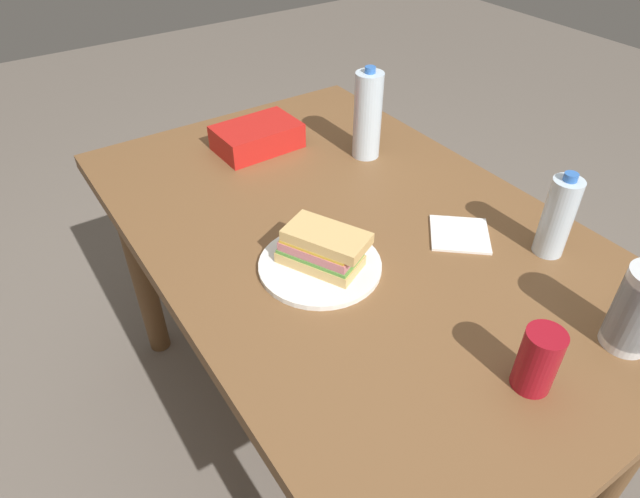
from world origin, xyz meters
TOP-DOWN VIEW (x-y plane):
  - ground_plane at (0.00, 0.00)m, footprint 8.00×8.00m
  - dining_table at (0.00, 0.00)m, footprint 1.41×0.90m
  - paper_plate at (0.08, -0.14)m, footprint 0.26×0.26m
  - sandwich at (0.08, -0.14)m, footprint 0.20×0.17m
  - soda_can_red at (0.53, -0.02)m, footprint 0.07×0.07m
  - chip_bag at (-0.46, 0.00)m, footprint 0.16×0.23m
  - water_bottle_tall at (0.31, 0.30)m, footprint 0.06×0.06m
  - plastic_cup_stack at (0.56, 0.20)m, footprint 0.08×0.08m
  - water_bottle_spare at (-0.25, 0.23)m, footprint 0.08×0.08m
  - paper_napkin at (0.16, 0.18)m, footprint 0.18×0.18m

SIDE VIEW (x-z plane):
  - ground_plane at x=0.00m, z-range 0.00..0.00m
  - dining_table at x=0.00m, z-range 0.28..1.04m
  - paper_napkin at x=0.16m, z-range 0.76..0.77m
  - paper_plate at x=0.08m, z-range 0.76..0.77m
  - chip_bag at x=-0.46m, z-range 0.76..0.83m
  - sandwich at x=0.08m, z-range 0.77..0.86m
  - soda_can_red at x=0.53m, z-range 0.76..0.88m
  - plastic_cup_stack at x=0.56m, z-range 0.76..0.93m
  - water_bottle_tall at x=0.31m, z-range 0.76..0.95m
  - water_bottle_spare at x=-0.25m, z-range 0.76..1.01m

